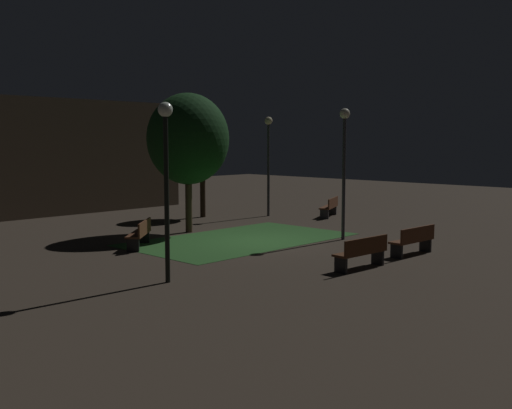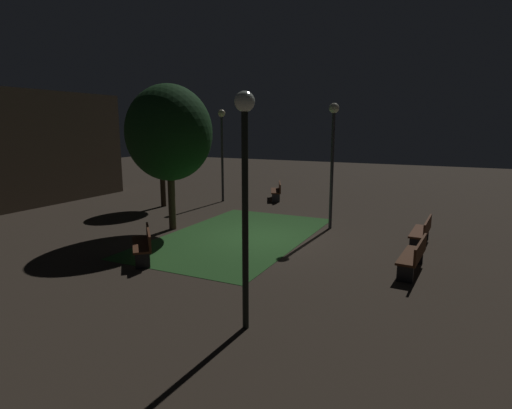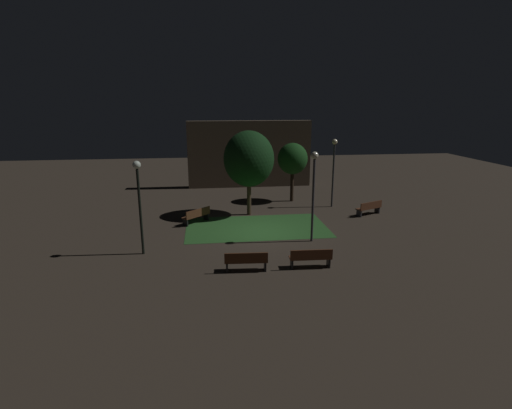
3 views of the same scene
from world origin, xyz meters
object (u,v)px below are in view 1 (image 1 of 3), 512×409
object	(u,v)px
bench_front_right	(362,252)
lamp_post_near_wall	(166,160)
tree_near_wall	(202,151)
lamp_post_plaza_west	(344,151)
lamp_post_plaza_east	(268,149)
tree_left_canopy	(188,139)
bench_by_lamp	(414,240)
bench_path_side	(141,233)
bench_lawn_edge	(330,206)

from	to	relation	value
bench_front_right	lamp_post_near_wall	bearing A→B (deg)	150.47
tree_near_wall	lamp_post_plaza_west	size ratio (longest dim) A/B	0.90
lamp_post_plaza_west	lamp_post_plaza_east	size ratio (longest dim) A/B	1.01
tree_left_canopy	lamp_post_near_wall	xyz separation A→B (m)	(-5.63, -5.92, -0.52)
tree_left_canopy	lamp_post_plaza_east	distance (m)	5.89
bench_by_lamp	tree_near_wall	distance (m)	11.98
tree_near_wall	lamp_post_plaza_east	size ratio (longest dim) A/B	0.91
tree_near_wall	lamp_post_near_wall	size ratio (longest dim) A/B	0.94
bench_front_right	lamp_post_plaza_west	xyz separation A→B (m)	(3.69, 3.27, 2.62)
lamp_post_plaza_west	lamp_post_near_wall	size ratio (longest dim) A/B	1.04
tree_left_canopy	lamp_post_near_wall	bearing A→B (deg)	-133.58
bench_front_right	tree_left_canopy	world-z (taller)	tree_left_canopy
bench_front_right	lamp_post_near_wall	distance (m)	5.82
tree_near_wall	tree_left_canopy	world-z (taller)	tree_left_canopy
bench_path_side	lamp_post_near_wall	size ratio (longest dim) A/B	0.38
lamp_post_near_wall	lamp_post_plaza_east	world-z (taller)	lamp_post_plaza_east
bench_path_side	lamp_post_near_wall	distance (m)	5.69
bench_front_right	lamp_post_plaza_east	world-z (taller)	lamp_post_plaza_east
bench_by_lamp	lamp_post_plaza_east	distance (m)	10.83
bench_path_side	bench_by_lamp	bearing A→B (deg)	-55.25
bench_lawn_edge	lamp_post_plaza_east	size ratio (longest dim) A/B	0.41
lamp_post_plaza_west	lamp_post_plaza_east	distance (m)	7.15
tree_left_canopy	bench_front_right	bearing A→B (deg)	-97.16
tree_left_canopy	lamp_post_near_wall	distance (m)	8.19
tree_near_wall	lamp_post_plaza_east	xyz separation A→B (m)	(2.35, -1.89, 0.08)
lamp_post_plaza_east	bench_path_side	bearing A→B (deg)	-163.77
bench_lawn_edge	tree_left_canopy	xyz separation A→B (m)	(-7.45, 1.07, 3.03)
tree_near_wall	lamp_post_plaza_east	bearing A→B (deg)	-38.85
bench_front_right	bench_by_lamp	world-z (taller)	same
bench_path_side	tree_near_wall	world-z (taller)	tree_near_wall
bench_by_lamp	bench_path_side	world-z (taller)	same
bench_lawn_edge	tree_near_wall	distance (m)	6.32
tree_near_wall	lamp_post_plaza_east	distance (m)	3.01
bench_path_side	bench_lawn_edge	bearing A→B (deg)	1.88
bench_front_right	bench_path_side	size ratio (longest dim) A/B	1.11
lamp_post_plaza_west	tree_left_canopy	bearing A→B (deg)	116.58
tree_near_wall	tree_left_canopy	bearing A→B (deg)	-137.83
tree_near_wall	lamp_post_near_wall	world-z (taller)	lamp_post_near_wall
bench_lawn_edge	lamp_post_near_wall	distance (m)	14.18
tree_near_wall	bench_lawn_edge	bearing A→B (deg)	-45.75
bench_front_right	tree_near_wall	size ratio (longest dim) A/B	0.44
bench_by_lamp	tree_near_wall	world-z (taller)	tree_near_wall
bench_lawn_edge	lamp_post_plaza_west	distance (m)	6.89
bench_by_lamp	tree_left_canopy	size ratio (longest dim) A/B	0.35
bench_by_lamp	lamp_post_near_wall	size ratio (longest dim) A/B	0.42
bench_front_right	tree_near_wall	bearing A→B (deg)	68.90
bench_path_side	tree_left_canopy	xyz separation A→B (m)	(3.22, 1.42, 3.03)
bench_by_lamp	lamp_post_plaza_west	distance (m)	4.29
bench_by_lamp	bench_lawn_edge	world-z (taller)	same
lamp_post_plaza_east	tree_left_canopy	bearing A→B (deg)	-168.28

